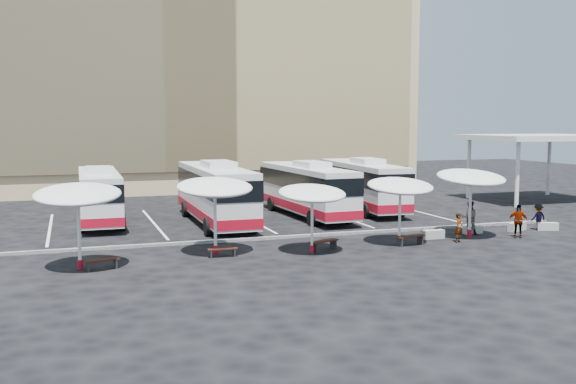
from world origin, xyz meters
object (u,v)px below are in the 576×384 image
object	(u,v)px
bus_1	(215,191)
sunshade_4	(471,178)
sunshade_1	(215,188)
passenger_0	(459,228)
conc_bench_0	(433,234)
wood_bench_1	(222,250)
conc_bench_1	(473,230)
sunshade_2	(312,194)
wood_bench_0	(102,262)
conc_bench_2	(517,227)
bus_0	(99,194)
bus_3	(362,183)
sunshade_0	(78,195)
wood_bench_2	(324,243)
passenger_1	(470,218)
wood_bench_3	(410,238)
conc_bench_3	(547,226)
passenger_3	(538,217)
bus_2	(306,188)
sunshade_3	(400,186)
passenger_2	(518,221)

from	to	relation	value
bus_1	sunshade_4	size ratio (longest dim) A/B	3.22
sunshade_1	sunshade_4	xyz separation A→B (m)	(13.91, -0.07, 0.07)
passenger_0	conc_bench_0	bearing A→B (deg)	81.09
wood_bench_1	conc_bench_1	distance (m)	14.70
sunshade_4	sunshade_2	bearing A→B (deg)	-173.19
sunshade_1	wood_bench_0	size ratio (longest dim) A/B	2.47
conc_bench_2	conc_bench_1	bearing A→B (deg)	-179.91
bus_0	bus_1	xyz separation A→B (m)	(6.66, -2.95, 0.20)
bus_3	sunshade_0	bearing A→B (deg)	-141.91
wood_bench_2	passenger_1	bearing A→B (deg)	9.76
wood_bench_3	conc_bench_2	world-z (taller)	wood_bench_3
conc_bench_3	passenger_0	distance (m)	7.20
wood_bench_3	wood_bench_1	bearing A→B (deg)	178.38
wood_bench_0	wood_bench_2	world-z (taller)	wood_bench_2
conc_bench_2	passenger_3	bearing A→B (deg)	-7.73
bus_2	sunshade_3	bearing A→B (deg)	-86.19
sunshade_2	passenger_0	distance (m)	8.38
sunshade_4	conc_bench_0	xyz separation A→B (m)	(-2.08, 0.27, -2.99)
sunshade_0	passenger_2	bearing A→B (deg)	0.80
sunshade_1	wood_bench_0	xyz separation A→B (m)	(-5.23, -1.62, -2.81)
bus_1	passenger_2	world-z (taller)	bus_1
bus_2	sunshade_2	world-z (taller)	bus_2
conc_bench_2	passenger_0	distance (m)	5.63
passenger_1	conc_bench_3	bearing A→B (deg)	-155.80
conc_bench_1	passenger_1	xyz separation A→B (m)	(-0.27, -0.11, 0.72)
bus_1	bus_2	xyz separation A→B (m)	(6.31, 1.12, -0.11)
conc_bench_3	passenger_2	size ratio (longest dim) A/B	0.66
bus_0	bus_3	world-z (taller)	bus_3
wood_bench_0	wood_bench_3	xyz separation A→B (m)	(14.98, 0.58, 0.04)
conc_bench_2	passenger_1	size ratio (longest dim) A/B	0.69
sunshade_3	conc_bench_2	world-z (taller)	sunshade_3
wood_bench_0	wood_bench_1	size ratio (longest dim) A/B	1.09
passenger_2	bus_2	bearing A→B (deg)	164.27
bus_3	sunshade_1	world-z (taller)	bus_3
wood_bench_3	passenger_3	world-z (taller)	passenger_3
sunshade_3	passenger_2	bearing A→B (deg)	-3.22
sunshade_1	passenger_1	bearing A→B (deg)	2.88
sunshade_0	conc_bench_1	bearing A→B (deg)	5.82
sunshade_2	conc_bench_1	world-z (taller)	sunshade_2
passenger_0	passenger_1	size ratio (longest dim) A/B	0.82
sunshade_2	conc_bench_0	distance (m)	8.01
bus_3	sunshade_0	xyz separation A→B (m)	(-19.22, -13.02, 1.27)
sunshade_0	passenger_2	world-z (taller)	sunshade_0
sunshade_1	passenger_1	xyz separation A→B (m)	(14.49, 0.73, -2.22)
wood_bench_2	conc_bench_3	distance (m)	14.43
wood_bench_2	conc_bench_1	xyz separation A→B (m)	(9.62, 1.72, -0.17)
conc_bench_1	sunshade_3	bearing A→B (deg)	-165.18
wood_bench_0	wood_bench_3	world-z (taller)	wood_bench_3
bus_2	conc_bench_1	bearing A→B (deg)	-56.97
bus_3	conc_bench_2	xyz separation A→B (m)	(4.61, -10.89, -1.66)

